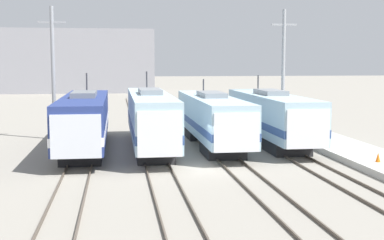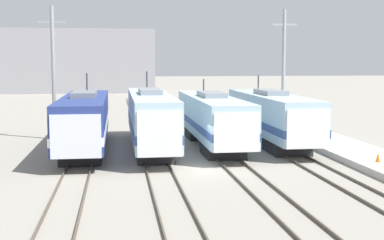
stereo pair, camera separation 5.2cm
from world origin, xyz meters
name	(u,v)px [view 1 (the left image)]	position (x,y,z in m)	size (l,w,h in m)	color
ground_plane	(197,168)	(0.00, 0.00, 0.00)	(400.00, 400.00, 0.00)	gray
rail_pair_far_left	(78,170)	(-6.91, 0.00, 0.07)	(1.51, 120.00, 0.15)	#4C4238
rail_pair_center_left	(158,168)	(-2.30, 0.00, 0.07)	(1.51, 120.00, 0.15)	#4C4238
rail_pair_center_right	(236,166)	(2.30, 0.00, 0.07)	(1.51, 120.00, 0.15)	#4C4238
rail_pair_far_right	(310,164)	(6.91, 0.00, 0.07)	(1.51, 120.00, 0.15)	#4C4238
locomotive_far_left	(84,121)	(-6.91, 6.88, 2.15)	(3.05, 16.97, 5.40)	black
locomotive_center_left	(151,119)	(-2.30, 6.92, 2.23)	(2.78, 17.33, 5.51)	#232326
locomotive_center_right	(213,119)	(2.30, 7.69, 2.08)	(3.02, 16.94, 4.88)	#232326
locomotive_far_right	(272,117)	(6.91, 8.10, 2.13)	(3.01, 16.43, 5.16)	#232326
catenary_tower_left	(53,71)	(-9.66, 13.50, 5.55)	(2.19, 0.30, 10.65)	gray
catenary_tower_right	(283,70)	(9.44, 13.50, 5.55)	(2.19, 0.30, 10.65)	gray
platform	(376,160)	(11.14, 0.00, 0.21)	(4.00, 120.00, 0.41)	#B7B5AD
traffic_cone	(378,157)	(10.45, -1.64, 0.69)	(0.29, 0.29, 0.56)	orange
depot_building	(69,61)	(-14.28, 82.36, 6.38)	(34.51, 12.20, 12.76)	gray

